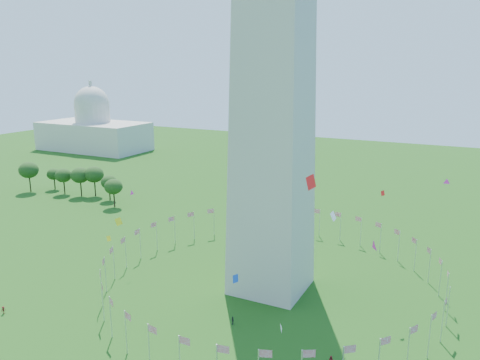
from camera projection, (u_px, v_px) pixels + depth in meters
name	position (u px, v px, depth m)	size (l,w,h in m)	color
flag_ring	(271.00, 270.00, 114.65)	(80.24, 80.24, 9.00)	silver
capitol_building	(93.00, 115.00, 301.49)	(70.00, 35.00, 46.00)	beige
kites_aloft	(303.00, 265.00, 82.55)	(103.06, 68.95, 36.18)	#CC2699
tree_line_west	(75.00, 183.00, 195.93)	(56.00, 16.24, 12.85)	#29541C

